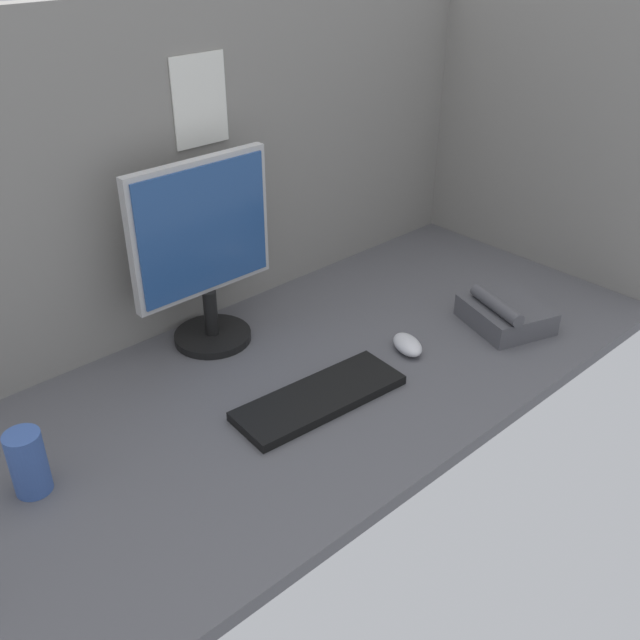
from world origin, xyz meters
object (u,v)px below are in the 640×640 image
Objects in this scene: mug_ceramic_blue at (28,463)px; mouse at (408,345)px; monitor at (204,249)px; desk_phone at (505,313)px; keyboard at (320,398)px.

mouse is at bearing -9.97° from mug_ceramic_blue.
mug_ceramic_blue is at bearing -158.58° from monitor.
mug_ceramic_blue is (-82.50, 14.50, 4.46)cm from mouse.
mouse is 0.78× the size of mug_ceramic_blue.
mug_ceramic_blue is 0.53× the size of desk_phone.
monitor is 58.93cm from mug_ceramic_blue.
desk_phone is at bearing -3.33° from keyboard.
mug_ceramic_blue is at bearing 169.03° from keyboard.
monitor is 42.17cm from keyboard.
monitor reaches higher than keyboard.
mouse is 83.88cm from mug_ceramic_blue.
keyboard is 3.85× the size of mouse.
desk_phone is at bearing -37.50° from monitor.
monitor reaches higher than mouse.
mouse reaches higher than keyboard.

